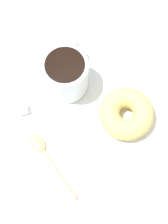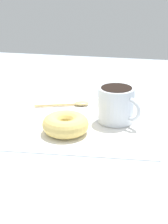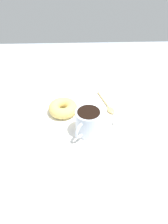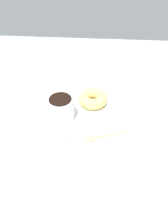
{
  "view_description": "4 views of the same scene",
  "coord_description": "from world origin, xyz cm",
  "px_view_note": "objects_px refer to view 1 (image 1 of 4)",
  "views": [
    {
      "loc": [
        5.78,
        22.56,
        63.8
      ],
      "look_at": [
        -1.13,
        1.19,
        2.3
      ],
      "focal_mm": 60.0,
      "sensor_mm": 36.0,
      "label": 1
    },
    {
      "loc": [
        -76.97,
        -13.72,
        33.52
      ],
      "look_at": [
        -1.13,
        1.19,
        2.3
      ],
      "focal_mm": 60.0,
      "sensor_mm": 36.0,
      "label": 2
    },
    {
      "loc": [
        -3.35,
        -61.8,
        54.63
      ],
      "look_at": [
        -1.13,
        1.19,
        2.3
      ],
      "focal_mm": 40.0,
      "sensor_mm": 36.0,
      "label": 3
    },
    {
      "loc": [
        49.05,
        4.83,
        48.94
      ],
      "look_at": [
        -1.13,
        1.19,
        2.3
      ],
      "focal_mm": 35.0,
      "sensor_mm": 36.0,
      "label": 4
    }
  ],
  "objects_px": {
    "sugar_cube": "(23,109)",
    "spoon": "(43,152)",
    "coffee_cup": "(64,74)",
    "donut": "(126,114)"
  },
  "relations": [
    {
      "from": "coffee_cup",
      "to": "sugar_cube",
      "type": "height_order",
      "value": "coffee_cup"
    },
    {
      "from": "coffee_cup",
      "to": "donut",
      "type": "distance_m",
      "value": 0.13
    },
    {
      "from": "coffee_cup",
      "to": "sugar_cube",
      "type": "relative_size",
      "value": 6.3
    },
    {
      "from": "donut",
      "to": "sugar_cube",
      "type": "relative_size",
      "value": 6.21
    },
    {
      "from": "sugar_cube",
      "to": "donut",
      "type": "bearing_deg",
      "value": 158.42
    },
    {
      "from": "sugar_cube",
      "to": "spoon",
      "type": "bearing_deg",
      "value": 98.76
    },
    {
      "from": "coffee_cup",
      "to": "donut",
      "type": "relative_size",
      "value": 1.01
    },
    {
      "from": "spoon",
      "to": "coffee_cup",
      "type": "bearing_deg",
      "value": -123.07
    },
    {
      "from": "donut",
      "to": "sugar_cube",
      "type": "xyz_separation_m",
      "value": [
        0.17,
        -0.07,
        -0.01
      ]
    },
    {
      "from": "coffee_cup",
      "to": "donut",
      "type": "bearing_deg",
      "value": 130.81
    }
  ]
}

